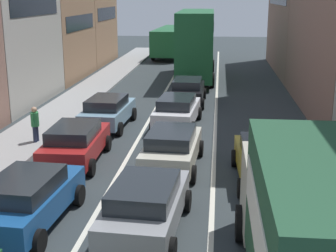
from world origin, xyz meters
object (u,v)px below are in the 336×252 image
(sedan_left_lane_third, at_px, (75,142))
(sedan_centre_lane_fifth, at_px, (188,90))
(hatchback_centre_lane_third, at_px, (172,147))
(bus_mid_queue_primary, at_px, (196,42))
(pedestrian_mid_sidewalk, at_px, (35,123))
(sedan_left_lane_fourth, at_px, (108,111))
(removalist_box_truck, at_px, (315,225))
(sedan_right_lane_behind_truck, at_px, (265,160))
(sedan_centre_lane_second, at_px, (146,205))
(wagon_left_lane_second, at_px, (27,198))
(bus_far_queue_secondary, at_px, (171,39))
(coupe_centre_lane_fourth, at_px, (177,110))

(sedan_left_lane_third, bearing_deg, sedan_centre_lane_fifth, -19.74)
(hatchback_centre_lane_third, bearing_deg, bus_mid_queue_primary, 3.03)
(hatchback_centre_lane_third, bearing_deg, sedan_centre_lane_fifth, 3.51)
(pedestrian_mid_sidewalk, bearing_deg, sedan_left_lane_fourth, 59.00)
(removalist_box_truck, height_order, sedan_right_lane_behind_truck, removalist_box_truck)
(sedan_centre_lane_fifth, xyz_separation_m, bus_mid_queue_primary, (0.05, 8.46, 2.03))
(sedan_centre_lane_second, bearing_deg, wagon_left_lane_second, 92.28)
(wagon_left_lane_second, xyz_separation_m, sedan_centre_lane_fifth, (3.38, 16.03, 0.00))
(sedan_right_lane_behind_truck, height_order, pedestrian_mid_sidewalk, pedestrian_mid_sidewalk)
(bus_far_queue_secondary, bearing_deg, pedestrian_mid_sidewalk, 177.49)
(bus_mid_queue_primary, relative_size, pedestrian_mid_sidewalk, 6.35)
(sedan_centre_lane_fifth, relative_size, pedestrian_mid_sidewalk, 2.59)
(removalist_box_truck, bearing_deg, sedan_left_lane_fourth, 27.47)
(bus_far_queue_secondary, bearing_deg, bus_mid_queue_primary, -164.02)
(removalist_box_truck, bearing_deg, hatchback_centre_lane_third, 22.99)
(hatchback_centre_lane_third, height_order, sedan_left_lane_third, same)
(hatchback_centre_lane_third, bearing_deg, pedestrian_mid_sidewalk, 72.37)
(sedan_centre_lane_fifth, bearing_deg, wagon_left_lane_second, 168.30)
(sedan_centre_lane_second, relative_size, hatchback_centre_lane_third, 1.01)
(sedan_left_lane_third, distance_m, bus_far_queue_secondary, 32.88)
(sedan_centre_lane_fifth, height_order, bus_mid_queue_primary, bus_mid_queue_primary)
(sedan_centre_lane_second, distance_m, coupe_centre_lane_fourth, 10.98)
(sedan_centre_lane_second, height_order, sedan_left_lane_fourth, same)
(removalist_box_truck, distance_m, sedan_centre_lane_second, 5.04)
(coupe_centre_lane_fourth, height_order, bus_mid_queue_primary, bus_mid_queue_primary)
(sedan_centre_lane_second, xyz_separation_m, sedan_right_lane_behind_truck, (3.52, 4.03, 0.00))
(removalist_box_truck, bearing_deg, sedan_centre_lane_fifth, 10.55)
(removalist_box_truck, relative_size, pedestrian_mid_sidewalk, 4.65)
(wagon_left_lane_second, xyz_separation_m, sedan_right_lane_behind_truck, (6.83, 3.96, 0.00))
(sedan_left_lane_third, xyz_separation_m, sedan_left_lane_fourth, (0.09, 5.16, 0.00))
(sedan_left_lane_third, bearing_deg, bus_mid_queue_primary, -12.06)
(sedan_left_lane_third, height_order, coupe_centre_lane_fourth, same)
(sedan_left_lane_fourth, height_order, sedan_centre_lane_fifth, same)
(sedan_centre_lane_second, xyz_separation_m, coupe_centre_lane_fourth, (-0.11, 10.98, 0.00))
(wagon_left_lane_second, height_order, sedan_centre_lane_fifth, same)
(removalist_box_truck, xyz_separation_m, hatchback_centre_lane_third, (-3.55, 8.25, -1.18))
(wagon_left_lane_second, xyz_separation_m, coupe_centre_lane_fourth, (3.21, 10.91, 0.00))
(coupe_centre_lane_fourth, xyz_separation_m, sedan_right_lane_behind_truck, (3.62, -6.95, 0.00))
(hatchback_centre_lane_third, xyz_separation_m, sedan_right_lane_behind_truck, (3.30, -1.07, 0.00))
(sedan_left_lane_third, relative_size, bus_mid_queue_primary, 0.41)
(sedan_left_lane_third, bearing_deg, wagon_left_lane_second, -179.26)
(bus_far_queue_secondary, relative_size, pedestrian_mid_sidewalk, 6.39)
(removalist_box_truck, bearing_deg, sedan_right_lane_behind_truck, 1.66)
(coupe_centre_lane_fourth, bearing_deg, pedestrian_mid_sidewalk, 126.11)
(removalist_box_truck, xyz_separation_m, sedan_right_lane_behind_truck, (-0.25, 7.18, -1.18))
(sedan_centre_lane_second, height_order, sedan_right_lane_behind_truck, same)
(wagon_left_lane_second, relative_size, bus_mid_queue_primary, 0.42)
(pedestrian_mid_sidewalk, bearing_deg, bus_mid_queue_primary, 77.61)
(removalist_box_truck, bearing_deg, bus_mid_queue_primary, 7.17)
(sedan_left_lane_fourth, relative_size, pedestrian_mid_sidewalk, 2.64)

